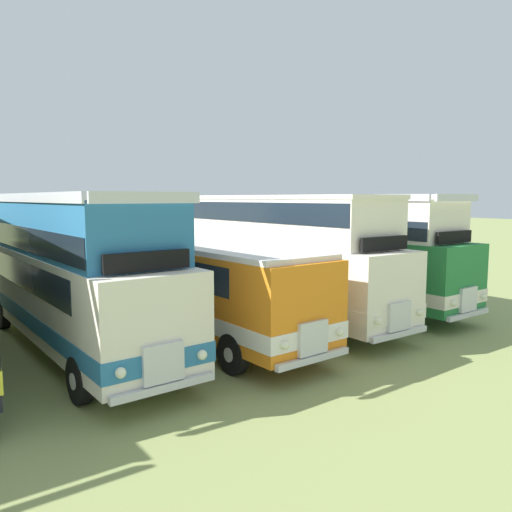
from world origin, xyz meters
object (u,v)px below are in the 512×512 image
object	(u,v)px
bus_fourth_in_row	(70,269)
bus_seventh_in_row	(350,248)
bus_sixth_in_row	(272,250)
bus_fifth_in_row	(190,279)

from	to	relation	value
bus_fourth_in_row	bus_seventh_in_row	distance (m)	10.93
bus_fourth_in_row	bus_sixth_in_row	world-z (taller)	bus_fourth_in_row
bus_fourth_in_row	bus_seventh_in_row	bearing A→B (deg)	-1.97
bus_fifth_in_row	bus_seventh_in_row	size ratio (longest dim) A/B	1.12
bus_fourth_in_row	bus_seventh_in_row	xyz separation A→B (m)	(10.93, -0.38, -0.01)
bus_fourth_in_row	bus_sixth_in_row	bearing A→B (deg)	0.43
bus_fifth_in_row	bus_sixth_in_row	xyz separation A→B (m)	(3.64, 0.46, 0.72)
bus_fifth_in_row	bus_seventh_in_row	distance (m)	7.31
bus_sixth_in_row	bus_fourth_in_row	bearing A→B (deg)	-179.57
bus_seventh_in_row	bus_fifth_in_row	bearing A→B (deg)	-179.78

